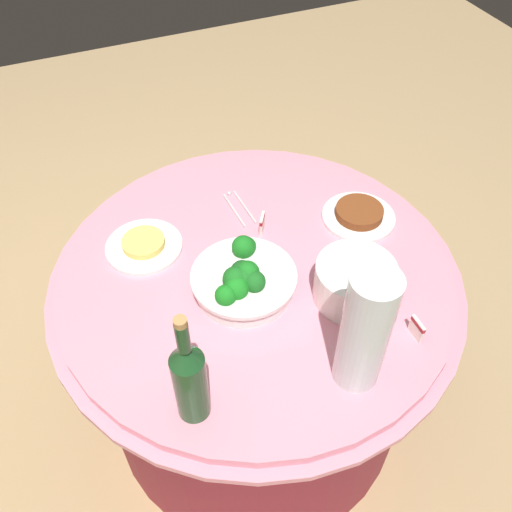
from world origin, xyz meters
name	(u,v)px	position (x,y,z in m)	size (l,w,h in m)	color
ground_plane	(256,399)	(0.00, 0.00, 0.00)	(6.00, 6.00, 0.00)	tan
buffet_table	(256,343)	(0.00, 0.00, 0.38)	(1.16, 1.16, 0.74)	maroon
broccoli_bowl	(243,279)	(-0.06, 0.06, 0.79)	(0.28, 0.28, 0.12)	white
plate_stack	(355,282)	(-0.19, -0.20, 0.80)	(0.21, 0.21, 0.11)	white
wine_bottle	(190,379)	(-0.34, 0.29, 0.87)	(0.07, 0.07, 0.34)	#1A4621
decorative_fruit_vase	(363,337)	(-0.40, -0.09, 0.89)	(0.11, 0.11, 0.34)	silver
serving_tongs	(239,207)	(0.25, -0.05, 0.74)	(0.17, 0.05, 0.01)	silver
food_plate_stir_fry	(359,215)	(0.07, -0.36, 0.76)	(0.22, 0.22, 0.04)	white
food_plate_noodles	(144,245)	(0.20, 0.26, 0.75)	(0.22, 0.22, 0.03)	white
label_placard_front	(417,328)	(-0.36, -0.28, 0.77)	(0.05, 0.01, 0.05)	white
label_placard_mid	(262,223)	(0.13, -0.08, 0.77)	(0.05, 0.03, 0.05)	white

